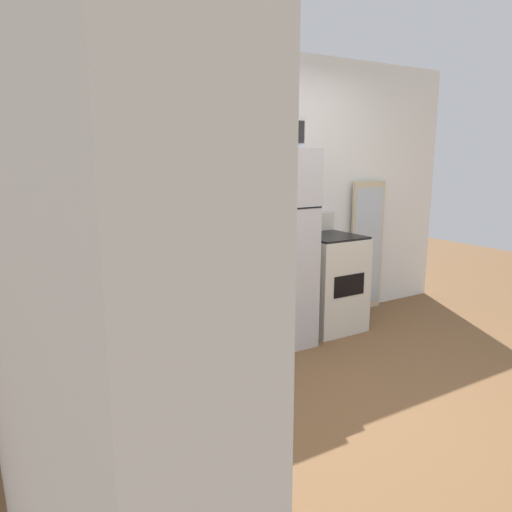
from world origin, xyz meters
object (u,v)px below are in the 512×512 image
(coffee_mug, at_px, (212,266))
(microwave, at_px, (271,132))
(refrigerator, at_px, (269,249))
(oven_range, at_px, (328,281))
(desk, at_px, (155,303))
(leaning_mirror, at_px, (367,246))
(desk_lamp, at_px, (104,248))

(coffee_mug, bearing_deg, microwave, 6.58)
(refrigerator, xyz_separation_m, oven_range, (0.70, 0.03, -0.39))
(oven_range, bearing_deg, desk, -179.49)
(refrigerator, height_order, leaning_mirror, refrigerator)
(oven_range, bearing_deg, microwave, -176.11)
(leaning_mirror, bearing_deg, desk, -173.82)
(desk, xyz_separation_m, oven_range, (1.75, 0.02, -0.06))
(microwave, bearing_deg, refrigerator, 90.31)
(microwave, height_order, leaning_mirror, microwave)
(desk_lamp, xyz_separation_m, microwave, (1.40, -0.10, 0.86))
(desk, distance_m, oven_range, 1.75)
(coffee_mug, relative_size, oven_range, 0.09)
(leaning_mirror, bearing_deg, coffee_mug, -169.71)
(desk, bearing_deg, leaning_mirror, 6.18)
(desk_lamp, xyz_separation_m, oven_range, (2.09, -0.06, -0.52))
(desk_lamp, height_order, coffee_mug, desk_lamp)
(desk_lamp, xyz_separation_m, coffee_mug, (0.79, -0.17, -0.19))
(oven_range, relative_size, leaning_mirror, 0.79)
(desk_lamp, bearing_deg, desk, -11.95)
(coffee_mug, bearing_deg, refrigerator, 8.56)
(desk_lamp, distance_m, microwave, 1.64)
(desk_lamp, relative_size, oven_range, 0.32)
(desk, height_order, microwave, microwave)
(leaning_mirror, bearing_deg, microwave, -168.19)
(coffee_mug, distance_m, oven_range, 1.35)
(desk_lamp, bearing_deg, oven_range, -1.57)
(desk_lamp, relative_size, refrigerator, 0.21)
(microwave, bearing_deg, oven_range, 3.89)
(refrigerator, relative_size, leaning_mirror, 1.23)
(microwave, distance_m, oven_range, 1.55)
(coffee_mug, xyz_separation_m, microwave, (0.60, 0.07, 1.05))
(coffee_mug, bearing_deg, desk_lamp, 167.57)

